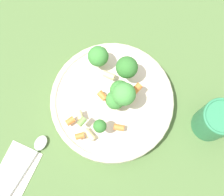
# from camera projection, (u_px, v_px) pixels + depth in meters

# --- Properties ---
(ground_plane) EXTENTS (3.00, 3.00, 0.00)m
(ground_plane) POSITION_uv_depth(u_px,v_px,m) (112.00, 105.00, 0.73)
(ground_plane) COLOR #4C6B38
(bowl) EXTENTS (0.28, 0.28, 0.05)m
(bowl) POSITION_uv_depth(u_px,v_px,m) (112.00, 102.00, 0.71)
(bowl) COLOR beige
(bowl) RESTS_ON ground_plane
(pasta_salad) EXTENTS (0.19, 0.19, 0.09)m
(pasta_salad) POSITION_uv_depth(u_px,v_px,m) (115.00, 84.00, 0.65)
(pasta_salad) COLOR #8CB766
(pasta_salad) RESTS_ON bowl
(cup) EXTENTS (0.08, 0.08, 0.10)m
(cup) POSITION_uv_depth(u_px,v_px,m) (215.00, 121.00, 0.67)
(cup) COLOR #2D7F51
(cup) RESTS_ON ground_plane
(napkin) EXTENTS (0.14, 0.13, 0.01)m
(napkin) POSITION_uv_depth(u_px,v_px,m) (15.00, 171.00, 0.69)
(napkin) COLOR white
(napkin) RESTS_ON ground_plane
(spoon) EXTENTS (0.14, 0.09, 0.01)m
(spoon) POSITION_uv_depth(u_px,v_px,m) (34.00, 156.00, 0.69)
(spoon) COLOR silver
(spoon) RESTS_ON napkin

